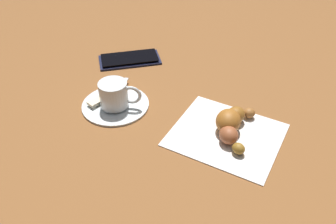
# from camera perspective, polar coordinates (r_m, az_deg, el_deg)

# --- Properties ---
(ground_plane) EXTENTS (1.80, 1.80, 0.00)m
(ground_plane) POSITION_cam_1_polar(r_m,az_deg,el_deg) (0.71, 0.75, -1.22)
(ground_plane) COLOR brown
(saucer) EXTENTS (0.14, 0.14, 0.01)m
(saucer) POSITION_cam_1_polar(r_m,az_deg,el_deg) (0.75, -8.52, 1.29)
(saucer) COLOR silver
(saucer) RESTS_ON ground
(espresso_cup) EXTENTS (0.09, 0.06, 0.05)m
(espresso_cup) POSITION_cam_1_polar(r_m,az_deg,el_deg) (0.72, -8.67, 2.91)
(espresso_cup) COLOR silver
(espresso_cup) RESTS_ON saucer
(teaspoon) EXTENTS (0.02, 0.12, 0.01)m
(teaspoon) POSITION_cam_1_polar(r_m,az_deg,el_deg) (0.75, -8.41, 2.23)
(teaspoon) COLOR silver
(teaspoon) RESTS_ON saucer
(sugar_packet) EXTENTS (0.05, 0.07, 0.01)m
(sugar_packet) POSITION_cam_1_polar(r_m,az_deg,el_deg) (0.76, -10.61, 2.24)
(sugar_packet) COLOR beige
(sugar_packet) RESTS_ON saucer
(napkin) EXTENTS (0.24, 0.22, 0.00)m
(napkin) POSITION_cam_1_polar(r_m,az_deg,el_deg) (0.68, 9.41, -3.61)
(napkin) COLOR white
(napkin) RESTS_ON ground
(croissant) EXTENTS (0.08, 0.14, 0.04)m
(croissant) POSITION_cam_1_polar(r_m,az_deg,el_deg) (0.68, 10.24, -1.80)
(croissant) COLOR #975D2A
(croissant) RESTS_ON napkin
(cell_phone) EXTENTS (0.17, 0.13, 0.01)m
(cell_phone) POSITION_cam_1_polar(r_m,az_deg,el_deg) (0.90, -6.24, 8.54)
(cell_phone) COLOR #171B34
(cell_phone) RESTS_ON ground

